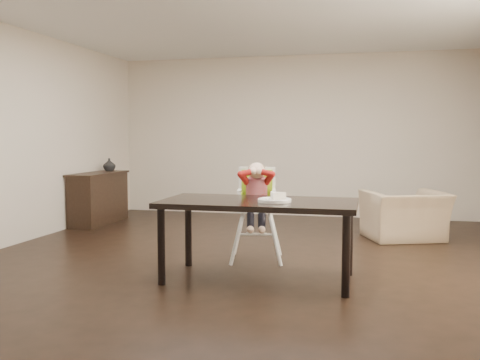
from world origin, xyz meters
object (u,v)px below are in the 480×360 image
object	(u,v)px
high_chair	(257,191)
sideboard	(99,198)
armchair	(405,207)
dining_table	(259,209)

from	to	relation	value
high_chair	sideboard	distance (m)	3.41
high_chair	sideboard	bearing A→B (deg)	137.62
high_chair	armchair	bearing A→B (deg)	33.53
sideboard	armchair	bearing A→B (deg)	-3.03
dining_table	high_chair	size ratio (longest dim) A/B	1.69
dining_table	armchair	bearing A→B (deg)	58.64
high_chair	sideboard	world-z (taller)	high_chair
dining_table	sideboard	xyz separation A→B (m)	(-3.06, 2.62, -0.27)
dining_table	sideboard	world-z (taller)	sideboard
high_chair	armchair	xyz separation A→B (m)	(1.64, 1.57, -0.33)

